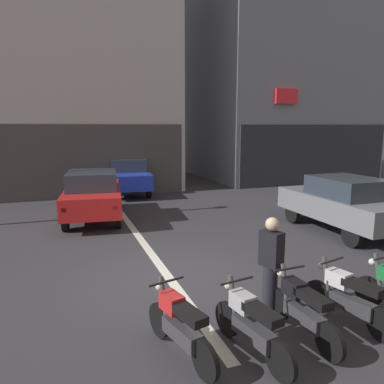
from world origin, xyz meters
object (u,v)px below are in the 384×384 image
(car_grey_parked_kerbside, at_px, (343,202))
(motorcycle_red_row_leftmost, at_px, (179,325))
(car_red_crossing_near, at_px, (93,194))
(motorcycle_black_row_centre, at_px, (302,308))
(car_blue_down_street, at_px, (128,175))
(motorcycle_silver_row_left_mid, at_px, (251,324))
(motorcycle_white_row_right_mid, at_px, (348,297))
(person_by_motorcycles, at_px, (271,266))

(car_grey_parked_kerbside, bearing_deg, motorcycle_red_row_leftmost, -147.61)
(car_red_crossing_near, relative_size, motorcycle_black_row_centre, 2.57)
(car_grey_parked_kerbside, relative_size, car_blue_down_street, 0.97)
(motorcycle_silver_row_left_mid, bearing_deg, motorcycle_white_row_right_mid, 5.52)
(car_red_crossing_near, height_order, car_blue_down_street, same)
(car_red_crossing_near, bearing_deg, motorcycle_red_row_leftmost, -87.05)
(car_blue_down_street, relative_size, motorcycle_silver_row_left_mid, 2.56)
(motorcycle_white_row_right_mid, distance_m, person_by_motorcycles, 1.27)
(car_blue_down_street, relative_size, motorcycle_white_row_right_mid, 2.59)
(car_blue_down_street, relative_size, motorcycle_black_row_centre, 2.54)
(motorcycle_black_row_centre, distance_m, motorcycle_white_row_right_mid, 0.91)
(motorcycle_red_row_leftmost, bearing_deg, car_grey_parked_kerbside, 32.39)
(car_grey_parked_kerbside, relative_size, motorcycle_red_row_leftmost, 2.51)
(motorcycle_red_row_leftmost, xyz_separation_m, motorcycle_black_row_centre, (1.82, -0.19, 0.00))
(motorcycle_red_row_leftmost, relative_size, motorcycle_black_row_centre, 0.98)
(car_red_crossing_near, distance_m, car_blue_down_street, 4.87)
(car_grey_parked_kerbside, distance_m, person_by_motorcycles, 5.87)
(motorcycle_silver_row_left_mid, distance_m, person_by_motorcycles, 1.24)
(car_grey_parked_kerbside, height_order, car_blue_down_street, same)
(car_blue_down_street, height_order, motorcycle_red_row_leftmost, car_blue_down_street)
(car_red_crossing_near, bearing_deg, motorcycle_black_row_centre, -74.82)
(car_grey_parked_kerbside, height_order, motorcycle_black_row_centre, car_grey_parked_kerbside)
(motorcycle_black_row_centre, height_order, motorcycle_white_row_right_mid, same)
(motorcycle_white_row_right_mid, bearing_deg, motorcycle_silver_row_left_mid, -174.48)
(car_blue_down_street, bearing_deg, motorcycle_red_row_leftmost, -97.09)
(motorcycle_black_row_centre, xyz_separation_m, motorcycle_white_row_right_mid, (0.91, 0.05, 0.00))
(motorcycle_white_row_right_mid, height_order, person_by_motorcycles, person_by_motorcycles)
(car_grey_parked_kerbside, distance_m, car_blue_down_street, 9.75)
(car_blue_down_street, distance_m, motorcycle_red_row_leftmost, 12.63)
(car_red_crossing_near, bearing_deg, motorcycle_silver_row_left_mid, -81.00)
(person_by_motorcycles, bearing_deg, car_grey_parked_kerbside, 37.09)
(car_grey_parked_kerbside, distance_m, motorcycle_white_row_right_mid, 5.61)
(car_blue_down_street, distance_m, motorcycle_black_row_centre, 12.73)
(motorcycle_silver_row_left_mid, relative_size, person_by_motorcycles, 0.99)
(car_red_crossing_near, xyz_separation_m, motorcycle_black_row_centre, (2.24, -8.26, -0.43))
(car_blue_down_street, height_order, person_by_motorcycles, person_by_motorcycles)
(car_grey_parked_kerbside, bearing_deg, motorcycle_silver_row_left_mid, -141.45)
(car_grey_parked_kerbside, bearing_deg, motorcycle_white_row_right_mid, -131.17)
(motorcycle_black_row_centre, relative_size, motorcycle_white_row_right_mid, 1.02)
(motorcycle_black_row_centre, distance_m, person_by_motorcycles, 0.83)
(motorcycle_red_row_leftmost, distance_m, person_by_motorcycles, 1.85)
(car_red_crossing_near, distance_m, motorcycle_white_row_right_mid, 8.80)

